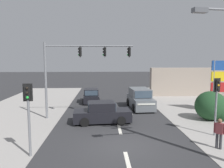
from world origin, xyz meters
TOP-DOWN VIEW (x-y plane):
  - ground_plane at (0.00, 0.00)m, footprint 140.00×140.00m
  - lane_dash_near at (0.00, -2.00)m, footprint 0.20×2.40m
  - lane_dash_mid at (0.00, 3.00)m, footprint 0.20×2.40m
  - lane_dash_far at (0.00, 8.00)m, footprint 0.20×2.40m
  - traffic_signal_mast at (-3.18, 5.74)m, footprint 6.89×0.47m
  - pedestal_signal_right_kerb at (5.74, 1.31)m, footprint 0.44×0.31m
  - pedestal_signal_left_kerb at (-4.64, -1.11)m, footprint 0.44×0.30m
  - shopping_plaza_sign at (9.36, 7.07)m, footprint 2.10×0.16m
  - roadside_bush at (7.30, 4.71)m, footprint 2.50×2.15m
  - shopfront_wall_far at (11.00, 16.00)m, footprint 12.00×1.00m
  - suv_oncoming_near at (2.47, 9.11)m, footprint 2.27×4.63m
  - sedan_receding_far at (-1.17, 4.45)m, footprint 4.35×2.14m
  - hatchback_crossing_left at (-2.36, 12.10)m, footprint 1.93×3.71m
  - pedestrian_at_kerb at (4.92, -0.66)m, footprint 0.43×0.41m

SIDE VIEW (x-z plane):
  - ground_plane at x=0.00m, z-range 0.00..0.00m
  - lane_dash_near at x=0.00m, z-range 0.00..0.01m
  - lane_dash_mid at x=0.00m, z-range 0.00..0.01m
  - lane_dash_far at x=0.00m, z-range 0.00..0.01m
  - hatchback_crossing_left at x=-2.36m, z-range -0.06..1.47m
  - sedan_receding_far at x=-1.17m, z-range -0.08..1.48m
  - suv_oncoming_near at x=2.47m, z-range -0.06..1.83m
  - pedestrian_at_kerb at x=4.92m, z-range 0.11..1.74m
  - roadside_bush at x=7.30m, z-range -0.07..2.18m
  - shopfront_wall_far at x=11.00m, z-range 0.00..3.60m
  - pedestal_signal_right_kerb at x=5.74m, z-range 0.64..4.20m
  - pedestal_signal_left_kerb at x=-4.64m, z-range 0.64..4.20m
  - shopping_plaza_sign at x=9.36m, z-range 0.68..5.28m
  - traffic_signal_mast at x=-3.18m, z-range 1.35..7.35m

